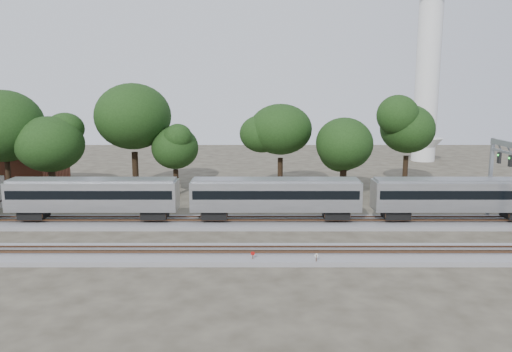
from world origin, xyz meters
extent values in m
plane|color=#383328|center=(0.00, 0.00, 0.00)|extent=(160.00, 160.00, 0.00)
cube|color=slate|center=(0.00, 6.00, 0.20)|extent=(160.00, 5.00, 0.40)
cube|color=brown|center=(0.00, 5.28, 0.66)|extent=(160.00, 0.08, 0.15)
cube|color=brown|center=(0.00, 6.72, 0.66)|extent=(160.00, 0.08, 0.15)
cube|color=slate|center=(0.00, -4.00, 0.20)|extent=(160.00, 5.00, 0.40)
cube|color=brown|center=(0.00, -4.72, 0.66)|extent=(160.00, 0.08, 0.15)
cube|color=brown|center=(0.00, -3.28, 0.66)|extent=(160.00, 0.08, 0.15)
cube|color=silver|center=(-10.65, 6.00, 3.10)|extent=(17.19, 2.96, 2.96)
cube|color=black|center=(-10.65, 6.00, 3.40)|extent=(16.60, 3.01, 0.89)
cube|color=gray|center=(-10.65, 6.00, 4.63)|extent=(16.79, 2.37, 0.35)
cube|color=black|center=(-16.87, 6.00, 1.17)|extent=(2.57, 2.17, 0.89)
cube|color=black|center=(-4.42, 6.00, 1.17)|extent=(2.57, 2.17, 0.89)
cube|color=silver|center=(7.93, 6.00, 3.10)|extent=(17.19, 2.96, 2.96)
cube|color=black|center=(7.93, 6.00, 3.40)|extent=(16.60, 3.01, 0.89)
cube|color=gray|center=(7.93, 6.00, 4.63)|extent=(16.79, 2.37, 0.35)
cube|color=black|center=(1.71, 6.00, 1.17)|extent=(2.57, 2.17, 0.89)
cube|color=black|center=(14.16, 6.00, 1.17)|extent=(2.57, 2.17, 0.89)
cube|color=silver|center=(26.51, 6.00, 3.10)|extent=(17.19, 2.96, 2.96)
cube|color=black|center=(26.51, 6.00, 3.40)|extent=(16.60, 3.01, 0.89)
cube|color=gray|center=(26.51, 6.00, 4.63)|extent=(16.79, 2.37, 0.35)
cube|color=black|center=(20.29, 6.00, 1.17)|extent=(2.57, 2.17, 0.89)
cylinder|color=#512D19|center=(5.70, -5.68, 0.45)|extent=(0.06, 0.06, 0.90)
cylinder|color=#AE0C0C|center=(5.70, -5.68, 0.85)|extent=(0.32, 0.06, 0.32)
cylinder|color=#512D19|center=(10.70, -6.24, 0.47)|extent=(0.06, 0.06, 0.94)
cylinder|color=silver|center=(10.70, -6.24, 0.89)|extent=(0.32, 0.16, 0.33)
cube|color=#512D19|center=(7.91, -5.44, 0.15)|extent=(0.56, 0.41, 0.30)
cylinder|color=silver|center=(38.38, 52.33, 15.56)|extent=(4.45, 4.45, 31.12)
cone|color=silver|center=(38.38, 52.33, 2.22)|extent=(7.11, 7.11, 4.45)
cube|color=gray|center=(31.30, 9.34, 4.30)|extent=(0.33, 0.33, 8.59)
cube|color=gray|center=(31.30, 6.00, 8.31)|extent=(0.38, 7.07, 0.57)
cube|color=gray|center=(31.30, 6.00, 7.45)|extent=(0.24, 7.07, 0.24)
cube|color=black|center=(31.01, 4.85, 6.78)|extent=(0.24, 0.48, 1.15)
cube|color=black|center=(31.01, 7.15, 6.78)|extent=(0.24, 0.48, 1.15)
cube|color=brown|center=(-28.01, 27.67, 2.16)|extent=(11.66, 8.86, 4.32)
cube|color=black|center=(-28.01, 27.67, 4.80)|extent=(11.89, 9.09, 0.97)
cylinder|color=black|center=(-25.15, 17.87, 2.50)|extent=(0.70, 0.70, 4.99)
ellipsoid|color=black|center=(-25.15, 17.87, 9.27)|extent=(9.41, 9.41, 8.00)
cylinder|color=black|center=(-19.39, 17.22, 1.91)|extent=(0.70, 0.70, 3.82)
ellipsoid|color=black|center=(-19.39, 17.22, 7.10)|extent=(7.20, 7.20, 6.12)
cylinder|color=black|center=(-10.18, 22.04, 2.75)|extent=(0.70, 0.70, 5.51)
ellipsoid|color=black|center=(-10.18, 22.04, 10.22)|extent=(10.38, 10.38, 8.82)
cylinder|color=black|center=(-4.58, 20.76, 1.68)|extent=(0.70, 0.70, 3.36)
ellipsoid|color=black|center=(-4.58, 20.76, 6.23)|extent=(6.33, 6.33, 5.38)
cylinder|color=black|center=(9.25, 23.31, 2.27)|extent=(0.70, 0.70, 4.54)
ellipsoid|color=black|center=(9.25, 23.31, 8.43)|extent=(8.56, 8.56, 7.28)
cylinder|color=black|center=(17.24, 19.79, 1.85)|extent=(0.70, 0.70, 3.70)
ellipsoid|color=black|center=(17.24, 19.79, 6.88)|extent=(6.98, 6.98, 5.93)
cylinder|color=black|center=(27.10, 25.93, 2.23)|extent=(0.70, 0.70, 4.46)
ellipsoid|color=black|center=(27.10, 25.93, 8.29)|extent=(8.41, 8.41, 7.15)
camera|label=1|loc=(5.96, -43.69, 13.79)|focal=35.00mm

